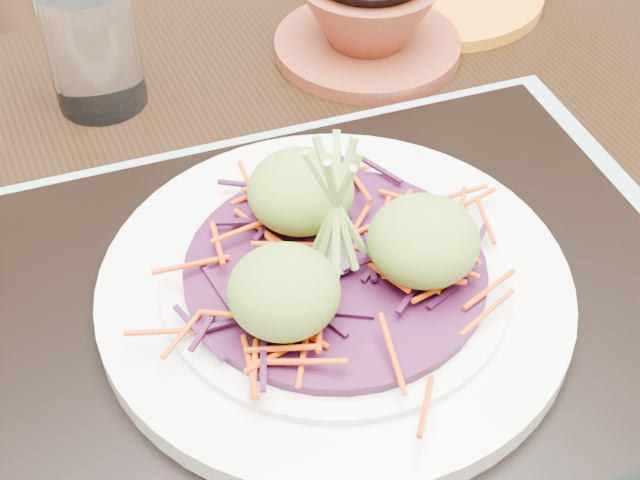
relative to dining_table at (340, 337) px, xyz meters
name	(u,v)px	position (x,y,z in m)	size (l,w,h in m)	color
dining_table	(340,337)	(0.00, 0.00, 0.00)	(1.16, 0.80, 0.70)	black
placemat	(334,320)	(-0.03, -0.05, 0.09)	(0.50, 0.39, 0.00)	gray
serving_tray	(335,307)	(-0.03, -0.05, 0.11)	(0.44, 0.33, 0.02)	black
white_plate	(335,286)	(-0.03, -0.05, 0.13)	(0.28, 0.28, 0.02)	silver
cabbage_bed	(335,269)	(-0.03, -0.05, 0.14)	(0.18, 0.18, 0.01)	#370B2A
carrot_julienne	(335,259)	(-0.03, -0.05, 0.15)	(0.22, 0.22, 0.01)	#CC3903
guacamole_scoops	(336,239)	(-0.03, -0.06, 0.17)	(0.16, 0.14, 0.05)	olive
scallion_garnish	(336,210)	(-0.03, -0.05, 0.19)	(0.07, 0.07, 0.10)	#95BE4C
water_glass	(93,46)	(-0.09, 0.24, 0.14)	(0.07, 0.07, 0.10)	white
terracotta_bowl_set	(368,20)	(0.13, 0.21, 0.12)	(0.17, 0.17, 0.07)	maroon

